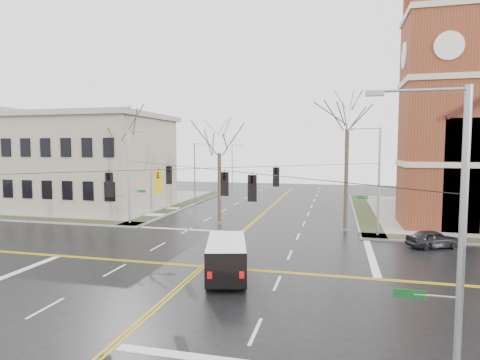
% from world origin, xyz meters
% --- Properties ---
extents(ground, '(120.00, 120.00, 0.00)m').
position_xyz_m(ground, '(0.00, 0.00, 0.00)').
color(ground, black).
rests_on(ground, ground).
extents(sidewalks, '(80.00, 80.00, 0.17)m').
position_xyz_m(sidewalks, '(0.00, 0.00, 0.08)').
color(sidewalks, gray).
rests_on(sidewalks, ground).
extents(road_markings, '(100.00, 100.00, 0.01)m').
position_xyz_m(road_markings, '(0.00, 0.00, 0.01)').
color(road_markings, gold).
rests_on(road_markings, ground).
extents(civic_building_a, '(18.00, 14.00, 11.00)m').
position_xyz_m(civic_building_a, '(-22.00, 20.00, 5.50)').
color(civic_building_a, gray).
rests_on(civic_building_a, ground).
extents(signal_pole_ne, '(2.75, 0.22, 9.00)m').
position_xyz_m(signal_pole_ne, '(11.32, 11.50, 4.95)').
color(signal_pole_ne, gray).
rests_on(signal_pole_ne, ground).
extents(signal_pole_nw, '(2.75, 0.22, 9.00)m').
position_xyz_m(signal_pole_nw, '(-11.32, 11.50, 4.95)').
color(signal_pole_nw, gray).
rests_on(signal_pole_nw, ground).
extents(signal_pole_se, '(2.75, 0.22, 9.00)m').
position_xyz_m(signal_pole_se, '(11.32, -11.50, 4.95)').
color(signal_pole_se, gray).
rests_on(signal_pole_se, ground).
extents(span_wires, '(23.02, 23.02, 0.03)m').
position_xyz_m(span_wires, '(0.00, 0.00, 6.20)').
color(span_wires, black).
rests_on(span_wires, ground).
extents(traffic_signals, '(8.21, 8.26, 1.30)m').
position_xyz_m(traffic_signals, '(-0.00, -0.67, 5.45)').
color(traffic_signals, black).
rests_on(traffic_signals, ground).
extents(streetlight_north_a, '(2.30, 0.20, 8.00)m').
position_xyz_m(streetlight_north_a, '(-10.65, 28.00, 4.47)').
color(streetlight_north_a, gray).
rests_on(streetlight_north_a, ground).
extents(streetlight_north_b, '(2.30, 0.20, 8.00)m').
position_xyz_m(streetlight_north_b, '(-10.65, 48.00, 4.47)').
color(streetlight_north_b, gray).
rests_on(streetlight_north_b, ground).
extents(cargo_van, '(3.56, 5.98, 2.14)m').
position_xyz_m(cargo_van, '(1.94, -1.47, 1.26)').
color(cargo_van, white).
rests_on(cargo_van, ground).
extents(parked_car_a, '(4.26, 3.08, 1.35)m').
position_xyz_m(parked_car_a, '(15.19, 8.60, 0.67)').
color(parked_car_a, black).
rests_on(parked_car_a, ground).
extents(tree_nw_far, '(4.00, 4.00, 12.47)m').
position_xyz_m(tree_nw_far, '(-13.59, 13.45, 9.01)').
color(tree_nw_far, '#3C3026').
rests_on(tree_nw_far, ground).
extents(tree_nw_near, '(4.00, 4.00, 10.20)m').
position_xyz_m(tree_nw_near, '(-3.18, 14.29, 7.40)').
color(tree_nw_near, '#3C3026').
rests_on(tree_nw_near, ground).
extents(tree_ne, '(4.00, 4.00, 13.56)m').
position_xyz_m(tree_ne, '(8.91, 13.79, 9.79)').
color(tree_ne, '#3C3026').
rests_on(tree_ne, ground).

